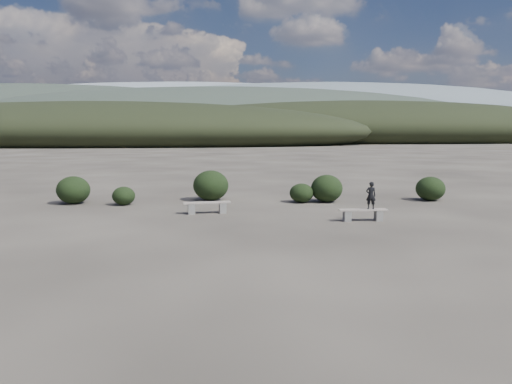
{
  "coord_description": "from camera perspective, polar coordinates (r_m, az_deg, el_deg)",
  "views": [
    {
      "loc": [
        -0.97,
        -12.9,
        3.17
      ],
      "look_at": [
        0.1,
        3.5,
        1.1
      ],
      "focal_mm": 35.0,
      "sensor_mm": 36.0,
      "label": 1
    }
  ],
  "objects": [
    {
      "name": "shrub_b",
      "position": [
        22.35,
        -5.19,
        0.75
      ],
      "size": [
        1.58,
        1.58,
        1.35
      ],
      "primitive_type": "ellipsoid",
      "color": "black",
      "rests_on": "ground"
    },
    {
      "name": "shrub_f",
      "position": [
        22.69,
        -20.15,
        0.22
      ],
      "size": [
        1.4,
        1.4,
        1.18
      ],
      "primitive_type": "ellipsoid",
      "color": "black",
      "rests_on": "ground"
    },
    {
      "name": "shrub_c",
      "position": [
        21.76,
        5.23,
        -0.12
      ],
      "size": [
        1.04,
        1.04,
        0.83
      ],
      "primitive_type": "ellipsoid",
      "color": "black",
      "rests_on": "ground"
    },
    {
      "name": "shrub_a",
      "position": [
        21.69,
        -14.89,
        -0.43
      ],
      "size": [
        0.95,
        0.95,
        0.78
      ],
      "primitive_type": "ellipsoid",
      "color": "black",
      "rests_on": "ground"
    },
    {
      "name": "bench_right",
      "position": [
        17.72,
        12.11,
        -2.45
      ],
      "size": [
        1.68,
        0.38,
        0.42
      ],
      "rotation": [
        0.0,
        0.0,
        0.02
      ],
      "color": "slate",
      "rests_on": "ground"
    },
    {
      "name": "shrub_d",
      "position": [
        22.01,
        8.09,
        0.41
      ],
      "size": [
        1.37,
        1.37,
        1.2
      ],
      "primitive_type": "ellipsoid",
      "color": "black",
      "rests_on": "ground"
    },
    {
      "name": "shrub_e",
      "position": [
        23.59,
        19.31,
        0.37
      ],
      "size": [
        1.29,
        1.29,
        1.07
      ],
      "primitive_type": "ellipsoid",
      "color": "black",
      "rests_on": "ground"
    },
    {
      "name": "bench_left",
      "position": [
        18.95,
        -5.62,
        -1.66
      ],
      "size": [
        1.81,
        0.62,
        0.44
      ],
      "rotation": [
        0.0,
        0.0,
        0.14
      ],
      "color": "slate",
      "rests_on": "ground"
    },
    {
      "name": "ground",
      "position": [
        13.32,
        0.56,
        -6.59
      ],
      "size": [
        1200.0,
        1200.0,
        0.0
      ],
      "primitive_type": "plane",
      "color": "#322C26",
      "rests_on": "ground"
    },
    {
      "name": "seated_person",
      "position": [
        17.71,
        12.99,
        -0.38
      ],
      "size": [
        0.36,
        0.25,
        0.95
      ],
      "primitive_type": "imported",
      "rotation": [
        0.0,
        0.0,
        3.07
      ],
      "color": "black",
      "rests_on": "bench_right"
    },
    {
      "name": "mountain_ridges",
      "position": [
        352.1,
        -4.82,
        8.41
      ],
      "size": [
        500.0,
        400.0,
        56.0
      ],
      "color": "black",
      "rests_on": "ground"
    }
  ]
}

